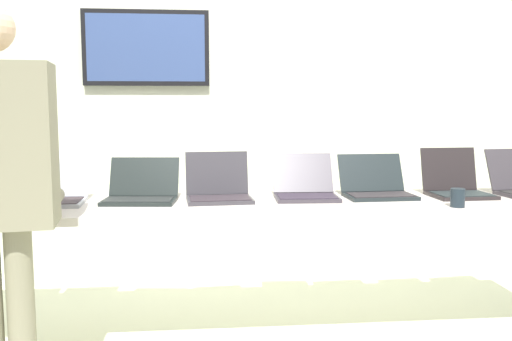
% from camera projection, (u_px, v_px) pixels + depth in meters
% --- Properties ---
extents(back_wall, '(8.00, 0.11, 2.46)m').
position_uv_depth(back_wall, '(243.00, 113.00, 4.05)').
color(back_wall, silver).
rests_on(back_wall, ground).
extents(workbench, '(3.63, 0.70, 0.79)m').
position_uv_depth(workbench, '(263.00, 210.00, 2.99)').
color(workbench, beige).
rests_on(workbench, ground).
extents(laptop_station_0, '(0.38, 0.38, 0.26)m').
position_uv_depth(laptop_station_0, '(50.00, 191.00, 2.96)').
color(laptop_station_0, '#ACAFB8').
rests_on(laptop_station_0, workbench).
extents(laptop_station_1, '(0.40, 0.34, 0.22)m').
position_uv_depth(laptop_station_1, '(141.00, 191.00, 3.00)').
color(laptop_station_1, '#1F2625').
rests_on(laptop_station_1, workbench).
extents(laptop_station_2, '(0.36, 0.32, 0.25)m').
position_uv_depth(laptop_station_2, '(219.00, 189.00, 3.04)').
color(laptop_station_2, '#39373D').
rests_on(laptop_station_2, workbench).
extents(laptop_station_3, '(0.36, 0.38, 0.23)m').
position_uv_depth(laptop_station_3, '(305.00, 188.00, 3.12)').
color(laptop_station_3, '#3C373F').
rests_on(laptop_station_3, workbench).
extents(laptop_station_4, '(0.39, 0.35, 0.23)m').
position_uv_depth(laptop_station_4, '(376.00, 187.00, 3.16)').
color(laptop_station_4, '#1F282A').
rests_on(laptop_station_4, workbench).
extents(laptop_station_5, '(0.34, 0.33, 0.26)m').
position_uv_depth(laptop_station_5, '(456.00, 185.00, 3.19)').
color(laptop_station_5, '#282324').
rests_on(laptop_station_5, workbench).
extents(coffee_mug, '(0.07, 0.07, 0.09)m').
position_uv_depth(coffee_mug, '(458.00, 198.00, 2.83)').
color(coffee_mug, '#1F2A32').
rests_on(coffee_mug, workbench).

